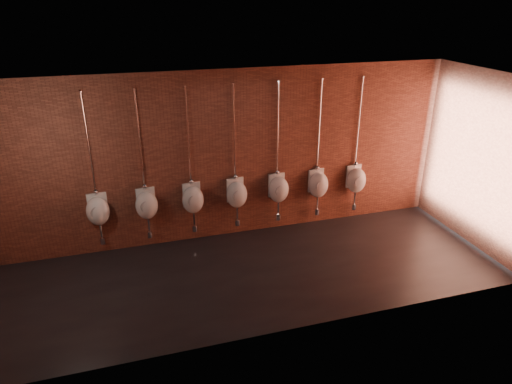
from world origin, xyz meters
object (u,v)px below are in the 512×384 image
urinal_0 (98,210)px  urinal_5 (318,184)px  urinal_4 (278,189)px  urinal_3 (237,194)px  urinal_1 (147,204)px  urinal_6 (356,179)px  urinal_2 (193,199)px

urinal_0 → urinal_5: 4.18m
urinal_4 → urinal_5: same height
urinal_3 → urinal_5: size_ratio=1.00×
urinal_0 → urinal_4: same height
urinal_3 → urinal_1: bearing=180.0°
urinal_4 → urinal_6: (1.67, 0.00, 0.00)m
urinal_0 → urinal_3: size_ratio=1.00×
urinal_1 → urinal_3: 1.67m
urinal_0 → urinal_3: 2.51m
urinal_4 → urinal_6: same height
urinal_1 → urinal_6: bearing=0.0°
urinal_0 → urinal_2: size_ratio=1.00×
urinal_1 → urinal_2: 0.84m
urinal_2 → urinal_3: bearing=0.0°
urinal_0 → urinal_3: (2.51, 0.00, 0.00)m
urinal_3 → urinal_6: same height
urinal_2 → urinal_5: size_ratio=1.00×
urinal_1 → urinal_2: bearing=0.0°
urinal_4 → urinal_5: 0.84m
urinal_1 → urinal_2: (0.84, 0.00, 0.00)m
urinal_0 → urinal_6: 5.01m
urinal_0 → urinal_4: bearing=0.0°
urinal_3 → urinal_5: bearing=0.0°
urinal_4 → urinal_6: size_ratio=1.00×
urinal_1 → urinal_5: bearing=0.0°
urinal_1 → urinal_4: same height
urinal_0 → urinal_6: same height
urinal_3 → urinal_4: bearing=0.0°
urinal_5 → urinal_3: bearing=180.0°
urinal_2 → urinal_5: (2.51, 0.00, 0.00)m
urinal_2 → urinal_5: bearing=0.0°
urinal_3 → urinal_6: (2.51, 0.00, 0.00)m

